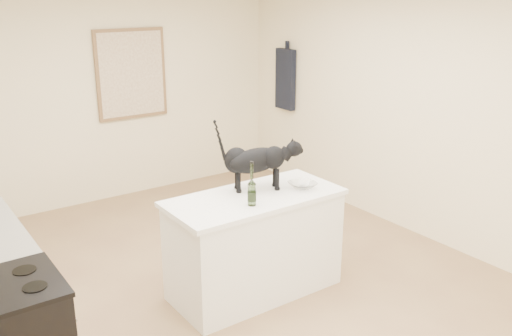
# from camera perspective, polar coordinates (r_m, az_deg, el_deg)

# --- Properties ---
(floor) EXTENTS (5.50, 5.50, 0.00)m
(floor) POSITION_cam_1_polar(r_m,az_deg,el_deg) (5.12, -2.39, -11.88)
(floor) COLOR #9A7B52
(floor) RESTS_ON ground
(wall_back) EXTENTS (4.50, 0.00, 4.50)m
(wall_back) POSITION_cam_1_polar(r_m,az_deg,el_deg) (7.03, -14.95, 7.16)
(wall_back) COLOR beige
(wall_back) RESTS_ON ground
(wall_right) EXTENTS (0.00, 5.50, 5.50)m
(wall_right) POSITION_cam_1_polar(r_m,az_deg,el_deg) (6.09, 15.56, 5.50)
(wall_right) COLOR beige
(wall_right) RESTS_ON ground
(island_base) EXTENTS (1.44, 0.67, 0.86)m
(island_base) POSITION_cam_1_polar(r_m,az_deg,el_deg) (4.82, -0.14, -8.08)
(island_base) COLOR white
(island_base) RESTS_ON floor
(island_top) EXTENTS (1.50, 0.70, 0.04)m
(island_top) POSITION_cam_1_polar(r_m,az_deg,el_deg) (4.64, -0.15, -3.09)
(island_top) COLOR white
(island_top) RESTS_ON island_base
(artwork_frame) EXTENTS (0.90, 0.03, 1.10)m
(artwork_frame) POSITION_cam_1_polar(r_m,az_deg,el_deg) (7.07, -12.73, 9.44)
(artwork_frame) COLOR brown
(artwork_frame) RESTS_ON wall_back
(artwork_canvas) EXTENTS (0.82, 0.00, 1.02)m
(artwork_canvas) POSITION_cam_1_polar(r_m,az_deg,el_deg) (7.05, -12.67, 9.42)
(artwork_canvas) COLOR beige
(artwork_canvas) RESTS_ON wall_back
(hanging_garment) EXTENTS (0.08, 0.34, 0.80)m
(hanging_garment) POSITION_cam_1_polar(r_m,az_deg,el_deg) (7.47, 3.05, 9.13)
(hanging_garment) COLOR black
(hanging_garment) RESTS_ON wall_right
(black_cat) EXTENTS (0.69, 0.46, 0.47)m
(black_cat) POSITION_cam_1_polar(r_m,az_deg,el_deg) (4.70, -0.03, 0.46)
(black_cat) COLOR black
(black_cat) RESTS_ON island_top
(wine_bottle) EXTENTS (0.08, 0.08, 0.32)m
(wine_bottle) POSITION_cam_1_polar(r_m,az_deg,el_deg) (4.38, -0.43, -1.90)
(wine_bottle) COLOR #304F1F
(wine_bottle) RESTS_ON island_top
(glass_bowl) EXTENTS (0.24, 0.24, 0.06)m
(glass_bowl) POSITION_cam_1_polar(r_m,az_deg,el_deg) (4.80, 4.82, -1.79)
(glass_bowl) COLOR white
(glass_bowl) RESTS_ON island_top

